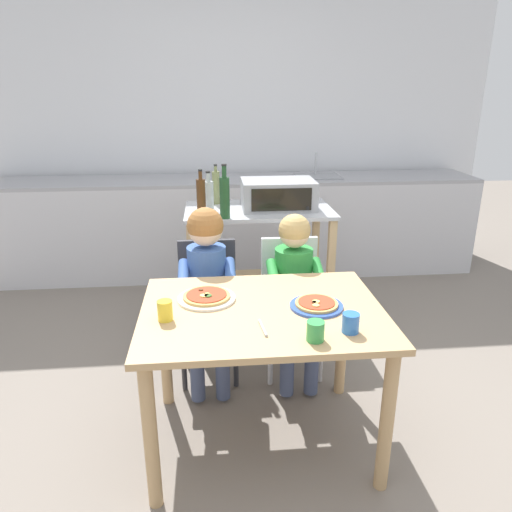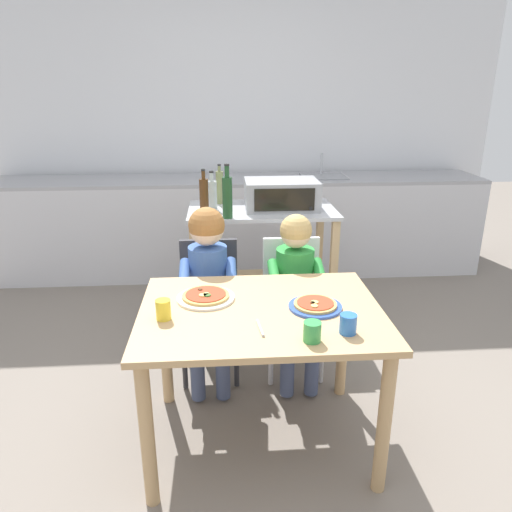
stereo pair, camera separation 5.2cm
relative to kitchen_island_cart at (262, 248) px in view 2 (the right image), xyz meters
The scene contains 20 objects.
ground_plane 0.63m from the kitchen_island_cart, 119.81° to the right, with size 10.86×10.86×0.00m, color slate.
back_wall_tiled 1.68m from the kitchen_island_cart, 94.40° to the left, with size 4.92×0.12×2.70m.
kitchen_counter 1.09m from the kitchen_island_cart, 96.00° to the left, with size 4.43×0.60×1.09m.
kitchen_island_cart is the anchor object (origin of this frame).
toaster_oven 0.41m from the kitchen_island_cart, ahead, with size 0.50×0.35×0.20m.
bottle_squat_spirits 0.53m from the kitchen_island_cart, 149.25° to the left, with size 0.06×0.06×0.28m.
bottle_brown_beer 0.53m from the kitchen_island_cart, behind, with size 0.07×0.07×0.27m.
bottle_dark_olive_oil 0.59m from the kitchen_island_cart, 158.79° to the right, with size 0.06×0.06×0.30m.
bottle_clear_vinegar 0.55m from the kitchen_island_cart, 135.62° to the right, with size 0.06×0.06×0.35m.
dining_table 1.29m from the kitchen_island_cart, 95.09° to the right, with size 1.10×0.83×0.73m.
dining_chair_left 0.73m from the kitchen_island_cart, 120.70° to the right, with size 0.36×0.36×0.81m.
dining_chair_right 0.64m from the kitchen_island_cart, 77.72° to the right, with size 0.36×0.36×0.81m.
child_in_blue_striped_shirt 0.83m from the kitchen_island_cart, 116.54° to the right, with size 0.32×0.42×1.04m.
child_in_green_shirt 0.76m from the kitchen_island_cart, 79.74° to the right, with size 0.32×0.42×0.99m.
pizza_plate_white 1.23m from the kitchen_island_cart, 107.57° to the right, with size 0.28×0.28×0.03m.
pizza_plate_blue_rimmed 1.31m from the kitchen_island_cart, 84.07° to the right, with size 0.24×0.24×0.03m.
drinking_cup_green 1.60m from the kitchen_island_cart, 87.70° to the right, with size 0.07×0.07×0.08m, color green.
drinking_cup_blue 1.56m from the kitchen_island_cart, 81.76° to the right, with size 0.07×0.07×0.08m, color blue.
drinking_cup_yellow 1.47m from the kitchen_island_cart, 111.92° to the right, with size 0.07×0.07×0.09m, color yellow.
serving_spoon 1.49m from the kitchen_island_cart, 95.16° to the right, with size 0.01×0.01×0.14m, color #B7BABF.
Camera 2 is at (-0.17, -1.97, 1.69)m, focal length 33.75 mm.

